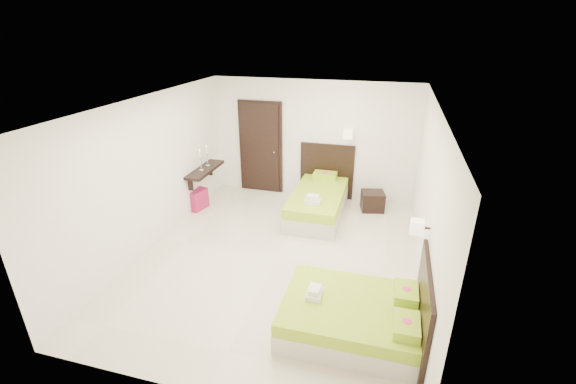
% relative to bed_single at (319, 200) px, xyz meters
% --- Properties ---
extents(floor, '(5.50, 5.50, 0.00)m').
position_rel_bed_single_xyz_m(floor, '(-0.35, -1.83, -0.30)').
color(floor, beige).
rests_on(floor, ground).
extents(bed_single, '(1.20, 2.00, 1.65)m').
position_rel_bed_single_xyz_m(bed_single, '(0.00, 0.00, 0.00)').
color(bed_single, beige).
rests_on(bed_single, ground).
extents(bed_double, '(1.73, 1.47, 1.43)m').
position_rel_bed_single_xyz_m(bed_double, '(1.12, -3.22, -0.04)').
color(bed_double, beige).
rests_on(bed_double, ground).
extents(nightstand, '(0.54, 0.50, 0.41)m').
position_rel_bed_single_xyz_m(nightstand, '(1.07, 0.46, -0.10)').
color(nightstand, black).
rests_on(nightstand, ground).
extents(ottoman, '(0.52, 0.52, 0.43)m').
position_rel_bed_single_xyz_m(ottoman, '(-2.62, -0.43, -0.09)').
color(ottoman, maroon).
rests_on(ottoman, ground).
extents(door, '(1.02, 0.15, 2.14)m').
position_rel_bed_single_xyz_m(door, '(-1.55, 0.87, 0.75)').
color(door, black).
rests_on(door, ground).
extents(console_shelf, '(0.35, 1.20, 0.78)m').
position_rel_bed_single_xyz_m(console_shelf, '(-2.43, -0.23, 0.52)').
color(console_shelf, black).
rests_on(console_shelf, ground).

